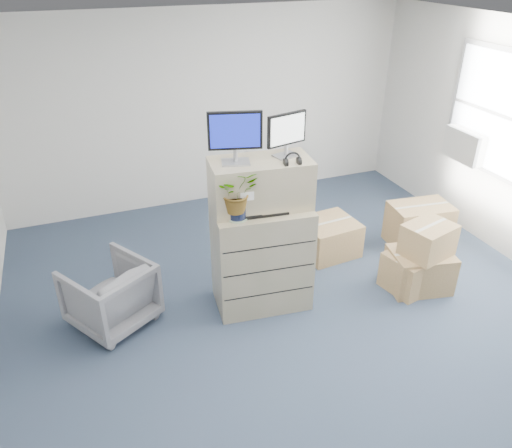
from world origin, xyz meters
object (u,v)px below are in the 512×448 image
(monitor_left, at_px, (235,135))
(office_chair, at_px, (110,292))
(potted_plant, at_px, (237,197))
(monitor_right, at_px, (287,133))
(keyboard, at_px, (263,212))
(filing_cabinet_lower, at_px, (262,257))
(water_bottle, at_px, (266,195))

(monitor_left, height_order, office_chair, monitor_left)
(potted_plant, relative_size, office_chair, 0.57)
(monitor_right, xyz_separation_m, potted_plant, (-0.58, -0.18, -0.50))
(monitor_left, distance_m, potted_plant, 0.58)
(keyboard, height_order, office_chair, keyboard)
(filing_cabinet_lower, xyz_separation_m, water_bottle, (0.05, 0.01, 0.71))
(monitor_left, bearing_deg, keyboard, -23.61)
(monitor_left, distance_m, keyboard, 0.82)
(filing_cabinet_lower, bearing_deg, office_chair, 178.10)
(monitor_left, xyz_separation_m, potted_plant, (-0.06, -0.19, -0.54))
(keyboard, bearing_deg, monitor_left, 147.75)
(monitor_right, height_order, potted_plant, monitor_right)
(keyboard, distance_m, office_chair, 1.77)
(keyboard, distance_m, potted_plant, 0.36)
(potted_plant, bearing_deg, office_chair, 164.92)
(water_bottle, bearing_deg, monitor_left, 169.35)
(potted_plant, bearing_deg, keyboard, 4.40)
(monitor_right, relative_size, office_chair, 0.57)
(monitor_left, distance_m, office_chair, 2.05)
(monitor_right, bearing_deg, office_chair, 161.69)
(monitor_left, height_order, monitor_right, monitor_left)
(filing_cabinet_lower, distance_m, keyboard, 0.60)
(filing_cabinet_lower, bearing_deg, monitor_left, 170.33)
(monitor_right, xyz_separation_m, office_chair, (-1.85, 0.16, -1.52))
(filing_cabinet_lower, relative_size, water_bottle, 4.27)
(keyboard, height_order, water_bottle, water_bottle)
(monitor_left, relative_size, office_chair, 0.66)
(filing_cabinet_lower, relative_size, office_chair, 1.51)
(filing_cabinet_lower, height_order, potted_plant, potted_plant)
(filing_cabinet_lower, xyz_separation_m, monitor_right, (0.28, 0.06, 1.32))
(keyboard, bearing_deg, water_bottle, 61.97)
(filing_cabinet_lower, distance_m, monitor_left, 1.38)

